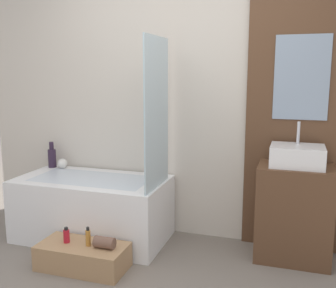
% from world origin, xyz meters
% --- Properties ---
extents(wall_tiled_back, '(4.20, 0.06, 2.60)m').
position_xyz_m(wall_tiled_back, '(0.00, 1.58, 1.30)').
color(wall_tiled_back, beige).
rests_on(wall_tiled_back, ground_plane).
extents(wall_wood_accent, '(0.88, 0.04, 2.60)m').
position_xyz_m(wall_wood_accent, '(0.98, 1.53, 1.31)').
color(wall_wood_accent, brown).
rests_on(wall_wood_accent, ground_plane).
extents(bathtub, '(1.37, 0.72, 0.57)m').
position_xyz_m(bathtub, '(-0.78, 1.17, 0.29)').
color(bathtub, white).
rests_on(bathtub, ground_plane).
extents(glass_shower_screen, '(0.01, 0.56, 1.24)m').
position_xyz_m(glass_shower_screen, '(-0.13, 1.11, 1.19)').
color(glass_shower_screen, silver).
rests_on(glass_shower_screen, bathtub).
extents(wooden_step_bench, '(0.70, 0.34, 0.20)m').
position_xyz_m(wooden_step_bench, '(-0.58, 0.62, 0.10)').
color(wooden_step_bench, '#A87F56').
rests_on(wooden_step_bench, ground_plane).
extents(vanity_cabinet, '(0.59, 0.41, 0.79)m').
position_xyz_m(vanity_cabinet, '(0.98, 1.31, 0.39)').
color(vanity_cabinet, brown).
rests_on(vanity_cabinet, ground_plane).
extents(sink, '(0.41, 0.33, 0.35)m').
position_xyz_m(sink, '(0.98, 1.31, 0.87)').
color(sink, white).
rests_on(sink, vanity_cabinet).
extents(vase_tall_dark, '(0.08, 0.08, 0.26)m').
position_xyz_m(vase_tall_dark, '(-1.38, 1.44, 0.68)').
color(vase_tall_dark, '#2D1E33').
rests_on(vase_tall_dark, bathtub).
extents(vase_round_light, '(0.10, 0.10, 0.10)m').
position_xyz_m(vase_round_light, '(-1.25, 1.43, 0.62)').
color(vase_round_light, silver).
rests_on(vase_round_light, bathtub).
extents(bottle_soap_primary, '(0.05, 0.05, 0.13)m').
position_xyz_m(bottle_soap_primary, '(-0.72, 0.62, 0.25)').
color(bottle_soap_primary, '#B21928').
rests_on(bottle_soap_primary, wooden_step_bench).
extents(bottle_soap_secondary, '(0.04, 0.04, 0.15)m').
position_xyz_m(bottle_soap_secondary, '(-0.53, 0.62, 0.26)').
color(bottle_soap_secondary, '#B2752D').
rests_on(bottle_soap_secondary, wooden_step_bench).
extents(towel_roll, '(0.16, 0.09, 0.09)m').
position_xyz_m(towel_roll, '(-0.39, 0.62, 0.24)').
color(towel_roll, brown).
rests_on(towel_roll, wooden_step_bench).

